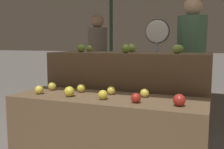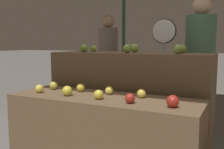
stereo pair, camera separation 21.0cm
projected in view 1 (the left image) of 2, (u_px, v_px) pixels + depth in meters
The scene contains 20 objects.
display_counter_front at pixel (106, 142), 2.21m from camera, with size 1.61×0.55×0.77m, color brown.
display_counter_back at pixel (128, 106), 2.74m from camera, with size 1.61×0.55×1.11m, color brown.
apple_front_0 at pixel (39, 90), 2.28m from camera, with size 0.07×0.07×0.07m, color yellow.
apple_front_1 at pixel (69, 92), 2.17m from camera, with size 0.09×0.09×0.09m, color gold.
apple_front_2 at pixel (103, 95), 2.06m from camera, with size 0.08×0.08×0.08m, color gold.
apple_front_3 at pixel (136, 98), 1.94m from camera, with size 0.08×0.08×0.08m, color #AD281E.
apple_front_4 at pixel (179, 100), 1.84m from camera, with size 0.09×0.09×0.09m, color #AD281E.
apple_front_5 at pixel (52, 86), 2.46m from camera, with size 0.08×0.08×0.08m, color gold.
apple_front_6 at pixel (81, 88), 2.36m from camera, with size 0.08×0.08×0.08m, color gold.
apple_front_7 at pixel (111, 90), 2.26m from camera, with size 0.07×0.07×0.07m, color yellow.
apple_front_8 at pixel (145, 93), 2.14m from camera, with size 0.07×0.07×0.07m, color yellow.
apple_back_0 at pixel (81, 48), 2.75m from camera, with size 0.08×0.08×0.08m, color #7AA338.
apple_back_1 at pixel (126, 49), 2.57m from camera, with size 0.08×0.08×0.08m, color #84AD3D.
apple_back_2 at pixel (177, 49), 2.39m from camera, with size 0.08×0.08×0.08m, color #8EB247.
apple_back_3 at pixel (89, 48), 2.94m from camera, with size 0.07×0.07×0.07m, color #8EB247.
apple_back_4 at pixel (132, 48), 2.76m from camera, with size 0.09×0.09×0.09m, color #8EB247.
apple_back_5 at pixel (179, 49), 2.58m from camera, with size 0.08×0.08×0.08m, color #8EB247.
produce_scale at pixel (157, 52), 3.28m from camera, with size 0.30×0.20×1.50m.
person_vendor_at_scale at pixel (191, 56), 3.43m from camera, with size 0.48×0.48×1.79m.
person_customer_left at pixel (98, 56), 4.48m from camera, with size 0.35×0.35×1.68m.
Camera 1 is at (0.82, -1.96, 1.21)m, focal length 42.00 mm.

